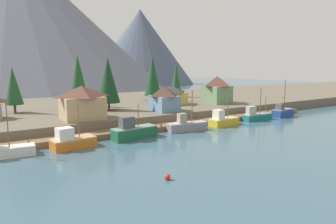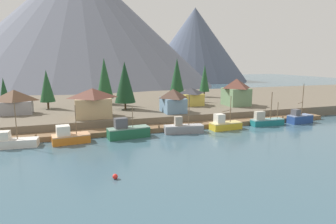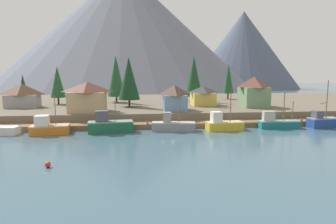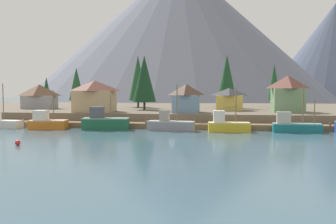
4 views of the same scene
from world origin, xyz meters
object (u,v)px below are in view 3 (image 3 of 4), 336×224
(fishing_boat_green, at_px, (110,125))
(fishing_boat_blue, at_px, (323,121))
(fishing_boat_grey, at_px, (173,125))
(fishing_boat_yellow, at_px, (223,124))
(conifer_mid_right, at_px, (116,76))
(channel_buoy, at_px, (48,164))
(conifer_near_right, at_px, (23,85))
(house_green, at_px, (254,91))
(conifer_near_left, at_px, (194,76))
(house_yellow, at_px, (203,96))
(conifer_back_right, at_px, (129,78))
(conifer_back_left, at_px, (228,79))
(fishing_boat_teal, at_px, (277,123))
(conifer_mid_left, at_px, (58,82))
(fishing_boat_orange, at_px, (48,127))
(house_grey, at_px, (22,95))
(house_tan, at_px, (87,96))
(house_blue, at_px, (174,97))

(fishing_boat_green, height_order, fishing_boat_blue, fishing_boat_blue)
(fishing_boat_green, relative_size, fishing_boat_grey, 1.00)
(fishing_boat_yellow, xyz_separation_m, conifer_mid_right, (-22.40, 30.11, 8.92))
(fishing_boat_grey, relative_size, channel_buoy, 12.04)
(conifer_near_right, bearing_deg, fishing_boat_blue, -25.45)
(house_green, bearing_deg, conifer_near_left, 129.42)
(house_yellow, height_order, conifer_back_right, conifer_back_right)
(fishing_boat_blue, distance_m, house_yellow, 28.98)
(fishing_boat_green, relative_size, conifer_back_left, 0.75)
(fishing_boat_teal, height_order, house_green, house_green)
(fishing_boat_teal, relative_size, conifer_mid_right, 0.60)
(fishing_boat_green, distance_m, channel_buoy, 20.45)
(fishing_boat_yellow, bearing_deg, fishing_boat_green, 175.57)
(conifer_near_left, xyz_separation_m, conifer_mid_left, (-37.98, -4.11, -1.40))
(house_yellow, bearing_deg, conifer_near_left, 92.33)
(fishing_boat_orange, relative_size, house_grey, 0.88)
(conifer_near_left, bearing_deg, fishing_boat_yellow, -90.44)
(fishing_boat_green, height_order, conifer_near_right, conifer_near_right)
(channel_buoy, bearing_deg, fishing_boat_green, 74.54)
(fishing_boat_blue, relative_size, conifer_near_left, 0.72)
(conifer_mid_right, bearing_deg, conifer_back_right, -70.14)
(fishing_boat_yellow, bearing_deg, conifer_back_right, 129.00)
(conifer_near_left, distance_m, conifer_back_right, 22.07)
(fishing_boat_yellow, xyz_separation_m, conifer_mid_left, (-37.74, 26.87, 7.38))
(fishing_boat_green, height_order, fishing_boat_teal, fishing_boat_teal)
(fishing_boat_orange, xyz_separation_m, conifer_back_right, (14.19, 19.64, 8.40))
(conifer_mid_right, xyz_separation_m, channel_buoy, (-4.80, -49.91, -9.72))
(house_green, bearing_deg, fishing_boat_grey, -144.64)
(conifer_near_right, distance_m, conifer_back_left, 61.66)
(fishing_boat_orange, xyz_separation_m, house_grey, (-11.96, 20.87, 4.31))
(conifer_near_right, distance_m, conifer_mid_left, 13.12)
(house_yellow, bearing_deg, fishing_boat_teal, -62.12)
(house_yellow, xyz_separation_m, conifer_near_right, (-49.73, 12.80, 2.38))
(house_yellow, relative_size, house_tan, 0.81)
(fishing_boat_orange, bearing_deg, conifer_back_right, 47.50)
(house_blue, relative_size, house_yellow, 1.01)
(fishing_boat_orange, relative_size, house_tan, 0.87)
(conifer_back_right, distance_m, channel_buoy, 41.14)
(fishing_boat_yellow, relative_size, channel_buoy, 10.59)
(house_grey, distance_m, conifer_back_left, 59.39)
(fishing_boat_yellow, height_order, house_blue, house_blue)
(fishing_boat_grey, xyz_separation_m, conifer_near_left, (10.11, 30.97, 8.86))
(house_tan, xyz_separation_m, conifer_back_right, (8.87, 8.49, 3.74))
(fishing_boat_green, bearing_deg, conifer_mid_right, 85.29)
(conifer_mid_right, height_order, conifer_back_right, conifer_mid_right)
(fishing_boat_grey, relative_size, house_green, 1.11)
(conifer_mid_left, bearing_deg, conifer_back_right, -21.40)
(fishing_boat_yellow, relative_size, fishing_boat_teal, 0.93)
(fishing_boat_green, bearing_deg, conifer_mid_left, 114.71)
(fishing_boat_orange, bearing_deg, fishing_boat_grey, -5.87)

